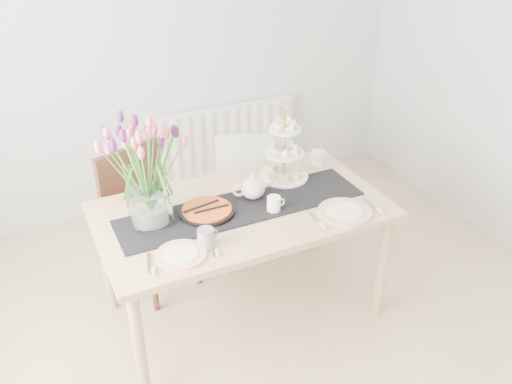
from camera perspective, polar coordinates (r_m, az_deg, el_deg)
name	(u,v)px	position (r m, az deg, el deg)	size (l,w,h in m)	color
room_shell	(319,174)	(2.20, 6.69, 1.86)	(4.50, 4.50, 4.50)	tan
radiator	(227,141)	(4.54, -3.05, 5.41)	(1.20, 0.08, 0.60)	white
dining_table	(242,219)	(3.06, -1.45, -2.89)	(1.60, 0.90, 0.75)	tan
chair_brown	(145,209)	(3.47, -11.59, -1.78)	(0.60, 0.60, 0.93)	#3B2015
chair_white	(246,186)	(3.81, -1.07, 0.67)	(0.51, 0.51, 0.81)	silver
table_runner	(242,207)	(3.01, -1.47, -1.60)	(1.40, 0.35, 0.01)	black
tulip_vase	(144,157)	(2.75, -11.71, 3.60)	(0.70, 0.70, 0.60)	silver
cake_stand	(284,160)	(3.26, 2.96, 3.43)	(0.30, 0.30, 0.44)	gold
teapot	(253,188)	(3.07, -0.32, 0.41)	(0.22, 0.18, 0.15)	white
cream_jug	(318,158)	(3.48, 6.54, 3.55)	(0.09, 0.09, 0.09)	white
tart_tin	(207,211)	(2.96, -5.18, -2.04)	(0.30, 0.30, 0.04)	black
mug_grey	(206,238)	(2.69, -5.29, -4.84)	(0.08, 0.08, 0.10)	gray
mug_white	(274,204)	(2.96, 1.88, -1.29)	(0.08, 0.08, 0.09)	white
plate_left	(181,255)	(2.67, -7.89, -6.55)	(0.25, 0.25, 0.01)	white
plate_right	(345,212)	(3.00, 9.31, -2.09)	(0.30, 0.30, 0.02)	silver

